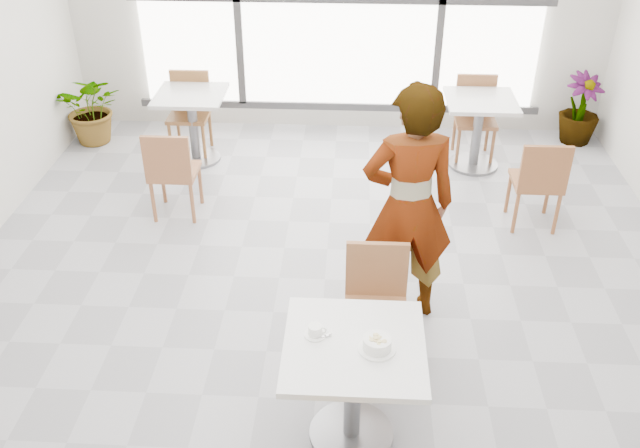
# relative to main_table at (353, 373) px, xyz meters

# --- Properties ---
(floor) EXTENTS (7.00, 7.00, 0.00)m
(floor) POSITION_rel_main_table_xyz_m (-0.24, 1.16, -0.52)
(floor) COLOR #9E9EA5
(floor) RESTS_ON ground
(main_table) EXTENTS (0.80, 0.80, 0.75)m
(main_table) POSITION_rel_main_table_xyz_m (0.00, 0.00, 0.00)
(main_table) COLOR white
(main_table) RESTS_ON ground
(chair_far) EXTENTS (0.42, 0.42, 0.87)m
(chair_far) POSITION_rel_main_table_xyz_m (0.14, 0.74, -0.02)
(chair_far) COLOR #9A623C
(chair_far) RESTS_ON ground
(oatmeal_bowl) EXTENTS (0.21, 0.21, 0.09)m
(oatmeal_bowl) POSITION_rel_main_table_xyz_m (0.12, -0.04, 0.27)
(oatmeal_bowl) COLOR white
(oatmeal_bowl) RESTS_ON main_table
(coffee_cup) EXTENTS (0.16, 0.13, 0.07)m
(coffee_cup) POSITION_rel_main_table_xyz_m (-0.22, 0.06, 0.26)
(coffee_cup) COLOR white
(coffee_cup) RESTS_ON main_table
(person) EXTENTS (0.72, 0.52, 1.83)m
(person) POSITION_rel_main_table_xyz_m (0.36, 1.25, 0.39)
(person) COLOR black
(person) RESTS_ON ground
(bg_table_left) EXTENTS (0.70, 0.70, 0.75)m
(bg_table_left) POSITION_rel_main_table_xyz_m (-1.73, 3.69, -0.04)
(bg_table_left) COLOR silver
(bg_table_left) RESTS_ON ground
(bg_table_right) EXTENTS (0.70, 0.70, 0.75)m
(bg_table_right) POSITION_rel_main_table_xyz_m (1.24, 3.70, -0.04)
(bg_table_right) COLOR silver
(bg_table_right) RESTS_ON ground
(bg_chair_left_near) EXTENTS (0.42, 0.42, 0.87)m
(bg_chair_left_near) POSITION_rel_main_table_xyz_m (-1.67, 2.50, -0.02)
(bg_chair_left_near) COLOR #9B5F3C
(bg_chair_left_near) RESTS_ON ground
(bg_chair_left_far) EXTENTS (0.42, 0.42, 0.87)m
(bg_chair_left_far) POSITION_rel_main_table_xyz_m (-1.81, 3.93, -0.02)
(bg_chair_left_far) COLOR brown
(bg_chair_left_far) RESTS_ON ground
(bg_chair_right_near) EXTENTS (0.42, 0.42, 0.87)m
(bg_chair_right_near) POSITION_rel_main_table_xyz_m (1.60, 2.49, -0.02)
(bg_chair_right_near) COLOR #975933
(bg_chair_right_near) RESTS_ON ground
(bg_chair_right_far) EXTENTS (0.42, 0.42, 0.87)m
(bg_chair_right_far) POSITION_rel_main_table_xyz_m (1.24, 3.97, -0.02)
(bg_chair_right_far) COLOR brown
(bg_chair_right_far) RESTS_ON ground
(plant_left) EXTENTS (0.75, 0.66, 0.81)m
(plant_left) POSITION_rel_main_table_xyz_m (-2.94, 4.07, -0.12)
(plant_left) COLOR #5A8648
(plant_left) RESTS_ON ground
(plant_right) EXTENTS (0.58, 0.58, 0.79)m
(plant_right) POSITION_rel_main_table_xyz_m (2.46, 4.36, -0.13)
(plant_right) COLOR #447E3D
(plant_right) RESTS_ON ground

